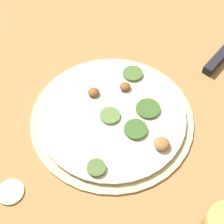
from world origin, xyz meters
TOP-DOWN VIEW (x-y plane):
  - ground_plane at (0.00, 0.00)m, footprint 3.00×3.00m
  - pizza at (-0.00, -0.00)m, footprint 0.32×0.32m
  - loose_cap at (0.07, 0.22)m, footprint 0.05×0.05m

SIDE VIEW (x-z plane):
  - ground_plane at x=0.00m, z-range 0.00..0.00m
  - loose_cap at x=0.07m, z-range 0.00..0.01m
  - pizza at x=0.00m, z-range -0.01..0.02m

